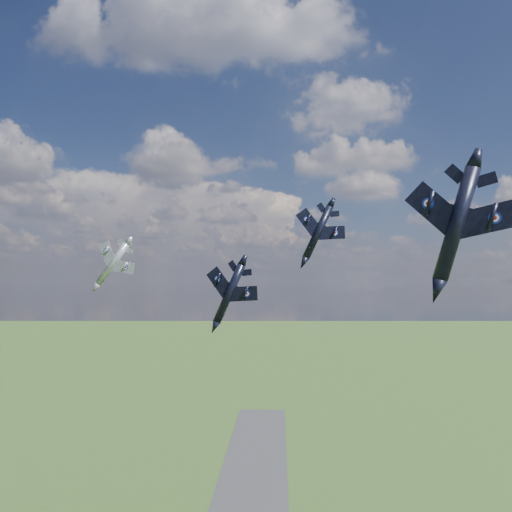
# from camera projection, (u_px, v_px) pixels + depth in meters

# --- Properties ---
(jet_lead_navy) EXTENTS (13.60, 16.19, 6.84)m
(jet_lead_navy) POSITION_uv_depth(u_px,v_px,m) (229.00, 293.00, 80.51)
(jet_lead_navy) COLOR black
(jet_right_navy) EXTENTS (17.25, 19.37, 6.44)m
(jet_right_navy) POSITION_uv_depth(u_px,v_px,m) (457.00, 224.00, 49.75)
(jet_right_navy) COLOR black
(jet_high_navy) EXTENTS (10.68, 14.26, 6.93)m
(jet_high_navy) POSITION_uv_depth(u_px,v_px,m) (318.00, 232.00, 88.74)
(jet_high_navy) COLOR black
(jet_left_silver) EXTENTS (11.39, 14.53, 7.89)m
(jet_left_silver) POSITION_uv_depth(u_px,v_px,m) (113.00, 264.00, 92.90)
(jet_left_silver) COLOR #92969C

